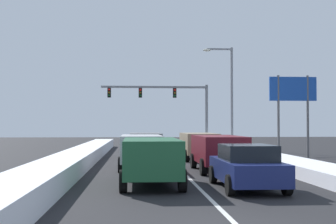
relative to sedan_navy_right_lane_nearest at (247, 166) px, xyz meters
name	(u,v)px	position (x,y,z in m)	size (l,w,h in m)	color
ground_plane	(178,168)	(-1.60, 7.98, -0.76)	(120.00, 120.00, 0.00)	black
lane_stripe_between_right_lane_and_center_lane	(172,162)	(-1.60, 11.62, -0.76)	(0.14, 40.00, 0.01)	silver
snow_bank_right_shoulder	(260,157)	(3.70, 11.62, -0.50)	(2.07, 40.00, 0.53)	white
snow_bank_left_shoulder	(82,156)	(-6.90, 11.62, -0.38)	(1.77, 40.00, 0.76)	white
sedan_navy_right_lane_nearest	(247,166)	(0.00, 0.00, 0.00)	(2.00, 4.50, 1.51)	navy
suv_maroon_right_lane_second	(218,150)	(0.09, 5.89, 0.25)	(2.16, 4.90, 1.67)	maroon
suv_tan_right_lane_third	(199,144)	(0.18, 13.10, 0.25)	(2.16, 4.90, 1.67)	#937F60
suv_green_center_lane_nearest	(151,157)	(-3.22, 1.09, 0.25)	(2.16, 4.90, 1.67)	#1E5633
suv_silver_center_lane_second	(141,148)	(-3.50, 7.34, 0.25)	(2.16, 4.90, 1.67)	#B7BABF
suv_gray_center_lane_third	(145,143)	(-3.15, 14.06, 0.25)	(2.16, 4.90, 1.67)	slate
traffic_light_gantry	(169,99)	(-0.42, 29.79, 3.96)	(10.60, 0.47, 6.20)	slate
street_lamp_right_mid	(228,89)	(4.35, 24.35, 4.58)	(2.66, 0.36, 9.03)	gray
roadside_sign_right	(293,98)	(6.70, 14.40, 3.25)	(3.20, 0.16, 5.50)	#59595B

